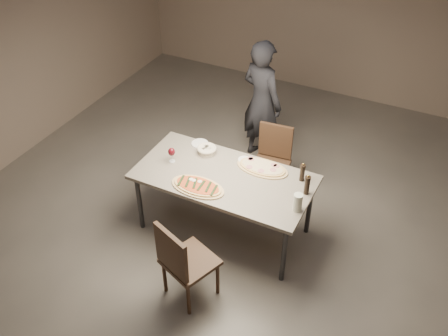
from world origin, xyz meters
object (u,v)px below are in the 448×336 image
at_px(zucchini_pizza, 198,186).
at_px(carafe, 298,202).
at_px(dining_table, 224,180).
at_px(ham_pizza, 262,167).
at_px(diner, 262,102).
at_px(pepper_mill_left, 302,172).
at_px(bread_basket, 207,149).
at_px(chair_far, 272,157).
at_px(chair_near, 182,260).

xyz_separation_m(zucchini_pizza, carafe, (0.98, 0.13, 0.07)).
distance_m(dining_table, ham_pizza, 0.42).
height_order(zucchini_pizza, diner, diner).
distance_m(dining_table, pepper_mill_left, 0.79).
distance_m(carafe, diner, 1.88).
bearing_deg(ham_pizza, dining_table, -128.83).
distance_m(zucchini_pizza, diner, 1.71).
relative_size(bread_basket, chair_far, 0.24).
bearing_deg(diner, dining_table, 118.51).
bearing_deg(chair_near, bread_basket, 129.06).
distance_m(pepper_mill_left, chair_far, 0.86).
xyz_separation_m(pepper_mill_left, carafe, (0.11, -0.43, -0.01)).
bearing_deg(carafe, bread_basket, 160.53).
bearing_deg(zucchini_pizza, carafe, 8.39).
height_order(ham_pizza, chair_near, chair_near).
xyz_separation_m(chair_near, chair_far, (0.12, 1.83, -0.03)).
xyz_separation_m(bread_basket, diner, (0.14, 1.16, 0.01)).
bearing_deg(bread_basket, diner, 83.09).
relative_size(ham_pizza, chair_near, 0.60).
relative_size(zucchini_pizza, carafe, 3.10).
bearing_deg(diner, zucchini_pizza, 112.28).
distance_m(bread_basket, chair_far, 0.85).
xyz_separation_m(ham_pizza, bread_basket, (-0.64, -0.01, 0.03)).
distance_m(zucchini_pizza, chair_near, 0.78).
height_order(dining_table, ham_pizza, ham_pizza).
bearing_deg(ham_pizza, carafe, -30.63).
bearing_deg(pepper_mill_left, bread_basket, -179.12).
xyz_separation_m(bread_basket, chair_far, (0.54, 0.58, -0.31)).
bearing_deg(carafe, zucchini_pizza, -172.17).
bearing_deg(carafe, chair_near, -132.28).
bearing_deg(diner, chair_near, 116.98).
bearing_deg(chair_near, diner, 117.24).
xyz_separation_m(pepper_mill_left, chair_far, (-0.53, 0.57, -0.37)).
distance_m(zucchini_pizza, pepper_mill_left, 1.04).
height_order(ham_pizza, carafe, carafe).
relative_size(ham_pizza, pepper_mill_left, 2.60).
xyz_separation_m(carafe, chair_far, (-0.63, 1.00, -0.36)).
xyz_separation_m(ham_pizza, chair_near, (-0.23, -1.26, -0.25)).
bearing_deg(diner, chair_far, 145.01).
bearing_deg(bread_basket, chair_near, -71.76).
height_order(zucchini_pizza, ham_pizza, zucchini_pizza).
relative_size(zucchini_pizza, chair_far, 0.65).
distance_m(pepper_mill_left, carafe, 0.44).
height_order(ham_pizza, bread_basket, bread_basket).
bearing_deg(carafe, ham_pizza, 141.30).
relative_size(dining_table, zucchini_pizza, 3.21).
bearing_deg(zucchini_pizza, chair_near, -72.01).
relative_size(dining_table, chair_near, 1.97).
relative_size(pepper_mill_left, chair_near, 0.23).
xyz_separation_m(ham_pizza, chair_far, (-0.10, 0.57, -0.28)).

